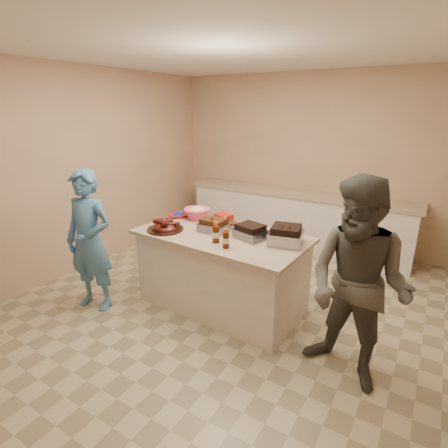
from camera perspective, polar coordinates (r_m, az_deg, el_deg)
The scene contains 20 objects.
room at distance 4.12m, azimuth 0.06°, elevation -13.13°, with size 4.50×5.00×2.70m, color tan, non-canonical shape.
back_counter at distance 5.77m, azimuth 11.61°, elevation 0.80°, with size 3.60×0.64×0.90m, color silver, non-canonical shape.
island at distance 4.13m, azimuth -0.37°, elevation -13.06°, with size 1.83×0.97×0.87m, color silver, non-canonical shape.
rib_platter at distance 3.92m, azimuth -9.53°, elevation -0.99°, with size 0.40×0.40×0.16m, color #450E0B, non-canonical shape.
pulled_pork_tray at distance 3.84m, azimuth -1.68°, elevation -1.19°, with size 0.30×0.23×0.09m, color #47230F.
brisket_tray at distance 3.65m, azimuth 4.31°, elevation -2.28°, with size 0.30×0.25×0.09m, color black.
roasting_pan at distance 3.54m, azimuth 9.99°, elevation -3.18°, with size 0.32×0.32×0.13m, color gray.
coleslaw_bowl at distance 4.28m, azimuth -4.40°, elevation 0.87°, with size 0.32×0.32×0.22m, color #F24B72, non-canonical shape.
sausage_plate at distance 3.96m, azimuth 1.91°, elevation -0.55°, with size 0.27×0.27×0.05m, color silver.
mac_cheese_dish at distance 3.80m, azimuth 10.01°, elevation -1.66°, with size 0.29×0.21×0.08m, color orange.
bbq_bottle_a at distance 3.52m, azimuth -1.32°, elevation -3.01°, with size 0.07×0.07×0.21m, color #3E1906.
bbq_bottle_b at distance 3.39m, azimuth 0.32°, elevation -3.89°, with size 0.07×0.07×0.20m, color #3E1906.
mustard_bottle at distance 4.01m, azimuth 0.16°, elevation -0.28°, with size 0.04×0.04×0.12m, color yellow.
sauce_bowl at distance 3.94m, azimuth 1.23°, elevation -0.65°, with size 0.14×0.04×0.14m, color silver.
plate_stack_large at distance 4.41m, azimuth -7.40°, elevation 1.29°, with size 0.26×0.26×0.03m, color #A3130E.
plate_stack_small at distance 4.20m, azimuth -10.17°, elevation 0.26°, with size 0.19×0.19×0.03m, color #A3130E.
plastic_cup at distance 4.48m, azimuth -5.52°, elevation 1.61°, with size 0.11×0.10×0.11m, color #9A4012.
basket_stack at distance 4.14m, azimuth -0.06°, elevation 0.31°, with size 0.20×0.15×0.10m, color #A3130E.
guest_blue at distance 4.38m, azimuth -19.89°, elevation -12.28°, with size 0.57×1.57×0.37m, color teal.
guest_gray at distance 3.38m, azimuth 19.22°, elevation -22.43°, with size 0.83×1.71×0.65m, color #514F49.
Camera 1 is at (1.84, -2.99, 2.15)m, focal length 28.00 mm.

